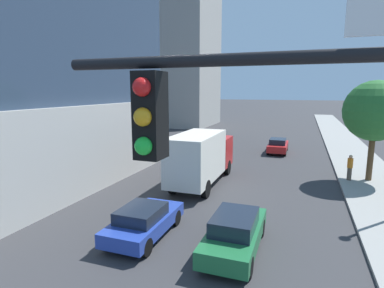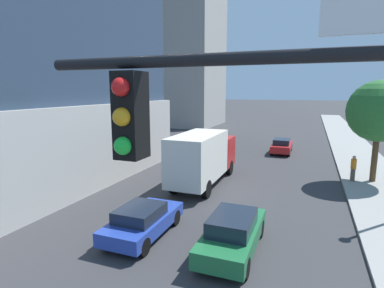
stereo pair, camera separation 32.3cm
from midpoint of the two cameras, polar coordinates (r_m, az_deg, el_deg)
sidewalk at (r=21.82m, az=32.01°, el=-7.33°), size 4.08×120.00×0.15m
construction_building at (r=55.94m, az=-1.76°, el=22.95°), size 25.77×13.10×42.15m
traffic_light_pole at (r=3.57m, az=33.24°, el=-11.63°), size 5.76×0.48×6.73m
street_tree at (r=22.74m, az=31.74°, el=5.16°), size 3.87×3.87×6.48m
car_blue at (r=13.21m, az=-8.40°, el=-13.82°), size 1.83×4.12×1.34m
car_red at (r=30.83m, az=16.58°, el=-0.33°), size 1.75×4.29×1.41m
car_green at (r=12.06m, az=8.37°, el=-15.90°), size 1.78×4.52×1.49m
box_truck at (r=19.46m, az=2.52°, el=-2.23°), size 2.29×7.59×3.40m
pedestrian_orange_shirt at (r=22.61m, az=28.07°, el=-3.97°), size 0.34×0.34×1.68m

